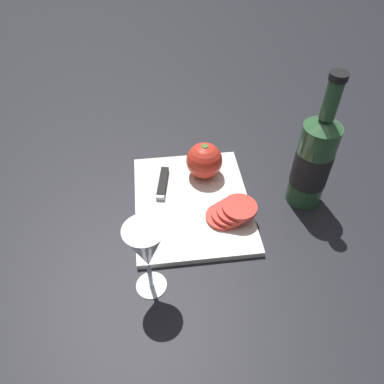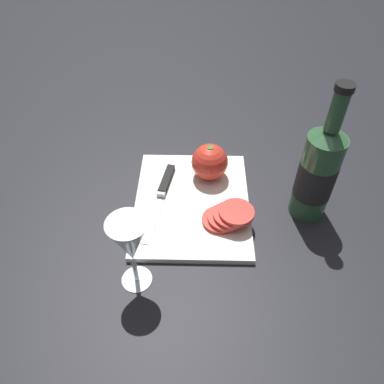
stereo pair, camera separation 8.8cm
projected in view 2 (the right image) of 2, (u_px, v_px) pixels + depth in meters
The scene contains 7 objects.
ground_plane at pixel (181, 186), 0.96m from camera, with size 3.00×3.00×0.00m, color black.
cutting_board at pixel (192, 203), 0.91m from camera, with size 0.34×0.27×0.01m.
wine_bottle at pixel (317, 173), 0.82m from camera, with size 0.08×0.08×0.34m.
wine_glass at pixel (130, 244), 0.68m from camera, with size 0.08×0.08×0.18m.
whole_tomato at pixel (210, 162), 0.94m from camera, with size 0.09×0.09×0.09m.
knife at pixel (164, 188), 0.93m from camera, with size 0.25×0.07×0.01m.
tomato_slice_stack_near at pixel (228, 216), 0.85m from camera, with size 0.08×0.12×0.04m.
Camera 2 is at (0.69, 0.04, 0.67)m, focal length 35.00 mm.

